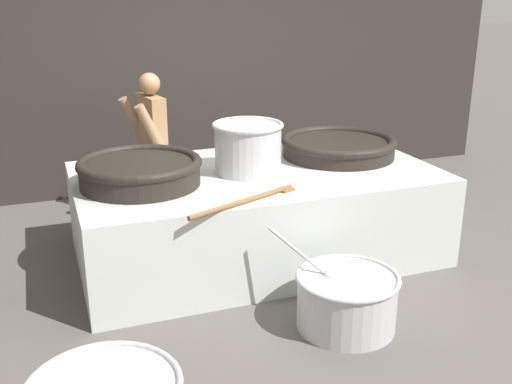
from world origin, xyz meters
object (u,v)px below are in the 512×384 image
(giant_wok_near, at_px, (140,171))
(cook, at_px, (152,144))
(stock_pot, at_px, (248,146))
(giant_wok_far, at_px, (338,146))
(prep_bowl_vegetables, at_px, (347,298))

(giant_wok_near, relative_size, cook, 0.65)
(giant_wok_near, bearing_deg, stock_pot, 2.05)
(giant_wok_far, xyz_separation_m, cook, (-1.59, 0.95, -0.06))
(stock_pot, bearing_deg, cook, 118.26)
(giant_wok_near, height_order, cook, cook)
(giant_wok_far, height_order, stock_pot, stock_pot)
(giant_wok_near, relative_size, stock_pot, 1.64)
(giant_wok_near, bearing_deg, prep_bowl_vegetables, -48.62)
(stock_pot, relative_size, cook, 0.40)
(giant_wok_far, relative_size, stock_pot, 1.78)
(giant_wok_far, bearing_deg, stock_pot, -168.73)
(prep_bowl_vegetables, bearing_deg, giant_wok_far, 65.09)
(stock_pot, xyz_separation_m, prep_bowl_vegetables, (0.25, -1.37, -0.80))
(cook, height_order, prep_bowl_vegetables, cook)
(giant_wok_far, bearing_deg, cook, 149.22)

